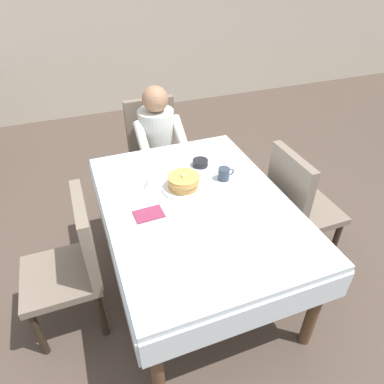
# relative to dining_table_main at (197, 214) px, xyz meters

# --- Properties ---
(ground_plane) EXTENTS (14.00, 14.00, 0.00)m
(ground_plane) POSITION_rel_dining_table_main_xyz_m (0.00, 0.00, -0.65)
(ground_plane) COLOR brown
(dining_table_main) EXTENTS (1.12, 1.52, 0.74)m
(dining_table_main) POSITION_rel_dining_table_main_xyz_m (0.00, 0.00, 0.00)
(dining_table_main) COLOR silver
(dining_table_main) RESTS_ON ground
(chair_diner) EXTENTS (0.44, 0.45, 0.93)m
(chair_diner) POSITION_rel_dining_table_main_xyz_m (0.04, 1.17, -0.12)
(chair_diner) COLOR #7A6B5B
(chair_diner) RESTS_ON ground
(diner_person) EXTENTS (0.40, 0.43, 1.12)m
(diner_person) POSITION_rel_dining_table_main_xyz_m (0.04, 1.01, 0.02)
(diner_person) COLOR silver
(diner_person) RESTS_ON ground
(chair_left_side) EXTENTS (0.45, 0.44, 0.93)m
(chair_left_side) POSITION_rel_dining_table_main_xyz_m (-0.77, 0.00, -0.12)
(chair_left_side) COLOR #7A6B5B
(chair_left_side) RESTS_ON ground
(chair_right_side) EXTENTS (0.45, 0.44, 0.93)m
(chair_right_side) POSITION_rel_dining_table_main_xyz_m (0.77, 0.00, -0.12)
(chair_right_side) COLOR #7A6B5B
(chair_right_side) RESTS_ON ground
(plate_breakfast) EXTENTS (0.28, 0.28, 0.02)m
(plate_breakfast) POSITION_rel_dining_table_main_xyz_m (-0.02, 0.16, 0.10)
(plate_breakfast) COLOR white
(plate_breakfast) RESTS_ON dining_table_main
(breakfast_stack) EXTENTS (0.20, 0.21, 0.09)m
(breakfast_stack) POSITION_rel_dining_table_main_xyz_m (-0.03, 0.16, 0.15)
(breakfast_stack) COLOR tan
(breakfast_stack) RESTS_ON plate_breakfast
(cup_coffee) EXTENTS (0.11, 0.08, 0.08)m
(cup_coffee) POSITION_rel_dining_table_main_xyz_m (0.26, 0.17, 0.13)
(cup_coffee) COLOR #333D4C
(cup_coffee) RESTS_ON dining_table_main
(bowl_butter) EXTENTS (0.11, 0.11, 0.04)m
(bowl_butter) POSITION_rel_dining_table_main_xyz_m (0.18, 0.39, 0.11)
(bowl_butter) COLOR black
(bowl_butter) RESTS_ON dining_table_main
(syrup_pitcher) EXTENTS (0.08, 0.08, 0.07)m
(syrup_pitcher) POSITION_rel_dining_table_main_xyz_m (-0.23, 0.26, 0.13)
(syrup_pitcher) COLOR silver
(syrup_pitcher) RESTS_ON dining_table_main
(fork_left_of_plate) EXTENTS (0.02, 0.18, 0.00)m
(fork_left_of_plate) POSITION_rel_dining_table_main_xyz_m (-0.21, 0.14, 0.09)
(fork_left_of_plate) COLOR silver
(fork_left_of_plate) RESTS_ON dining_table_main
(knife_right_of_plate) EXTENTS (0.03, 0.20, 0.00)m
(knife_right_of_plate) POSITION_rel_dining_table_main_xyz_m (0.17, 0.14, 0.09)
(knife_right_of_plate) COLOR silver
(knife_right_of_plate) RESTS_ON dining_table_main
(spoon_near_edge) EXTENTS (0.15, 0.04, 0.00)m
(spoon_near_edge) POSITION_rel_dining_table_main_xyz_m (0.00, -0.16, 0.09)
(spoon_near_edge) COLOR silver
(spoon_near_edge) RESTS_ON dining_table_main
(napkin_folded) EXTENTS (0.18, 0.13, 0.01)m
(napkin_folded) POSITION_rel_dining_table_main_xyz_m (-0.30, -0.01, 0.09)
(napkin_folded) COLOR #8C2D4C
(napkin_folded) RESTS_ON dining_table_main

